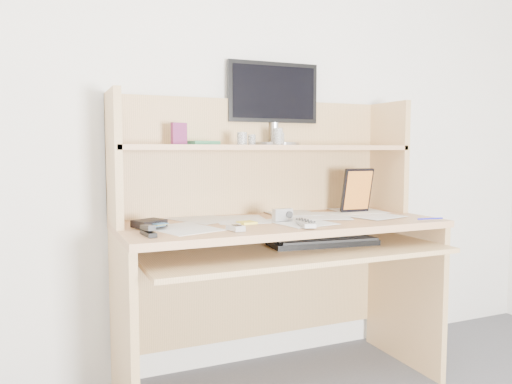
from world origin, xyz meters
name	(u,v)px	position (x,y,z in m)	size (l,w,h in m)	color
back_wall	(252,111)	(0.00, 1.80, 1.25)	(3.60, 0.04, 2.50)	silver
desk	(273,231)	(0.00, 1.56, 0.69)	(1.40, 0.70, 1.30)	tan
paper_clutter	(281,220)	(0.00, 1.48, 0.75)	(1.32, 0.54, 0.01)	silver
keyboard	(323,241)	(0.15, 1.37, 0.67)	(0.48, 0.22, 0.03)	black
tv_remote	(305,223)	(0.02, 1.29, 0.76)	(0.05, 0.17, 0.02)	#999994
flip_phone	(236,227)	(-0.28, 1.30, 0.77)	(0.04, 0.08, 0.02)	silver
stapler	(148,230)	(-0.61, 1.32, 0.77)	(0.03, 0.11, 0.04)	black
wallet	(149,223)	(-0.57, 1.49, 0.77)	(0.11, 0.09, 0.03)	black
sticky_note_pad	(247,223)	(-0.17, 1.46, 0.75)	(0.07, 0.07, 0.01)	#E8F340
digital_camera	(282,215)	(-0.01, 1.44, 0.78)	(0.09, 0.03, 0.05)	#B0B0B2
game_case	(357,190)	(0.45, 1.56, 0.86)	(0.15, 0.02, 0.22)	black
blue_pen	(430,219)	(0.60, 1.22, 0.76)	(0.01, 0.01, 0.12)	#1818B6
card_box	(179,134)	(-0.41, 1.65, 1.13)	(0.07, 0.02, 0.10)	maroon
shelf_book	(199,143)	(-0.30, 1.70, 1.09)	(0.13, 0.17, 0.02)	#2C7048
chip_stack_a	(252,140)	(-0.07, 1.65, 1.11)	(0.03, 0.03, 0.05)	black
chip_stack_b	(280,139)	(0.07, 1.62, 1.11)	(0.04, 0.04, 0.06)	silver
chip_stack_c	(242,139)	(-0.14, 1.59, 1.11)	(0.04, 0.04, 0.06)	black
chip_stack_d	(278,137)	(0.05, 1.61, 1.12)	(0.04, 0.04, 0.08)	white
monitor	(273,101)	(0.09, 1.75, 1.29)	(0.46, 0.23, 0.40)	#9A9A9E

